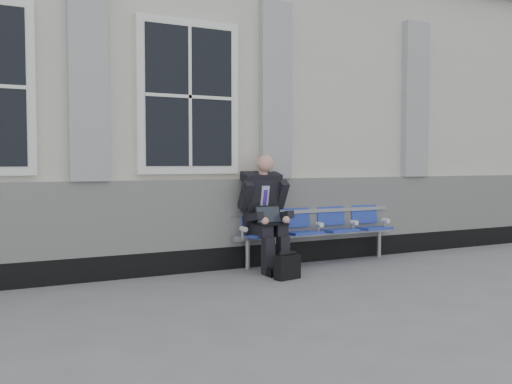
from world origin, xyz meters
TOP-DOWN VIEW (x-y plane):
  - ground at (0.00, 0.00)m, footprint 70.00×70.00m
  - station_building at (-0.02, 3.47)m, footprint 14.40×4.40m
  - bench at (2.21, 1.32)m, footprint 2.60×0.47m
  - businessman at (1.30, 1.18)m, footprint 0.64×0.85m
  - briefcase at (1.27, 0.53)m, footprint 0.35×0.20m

SIDE VIEW (x-z plane):
  - ground at x=0.00m, z-range 0.00..0.00m
  - briefcase at x=1.27m, z-range -0.01..0.32m
  - bench at x=2.21m, z-range 0.10..1.01m
  - businessman at x=1.30m, z-range 0.05..1.57m
  - station_building at x=-0.02m, z-range -0.02..4.47m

